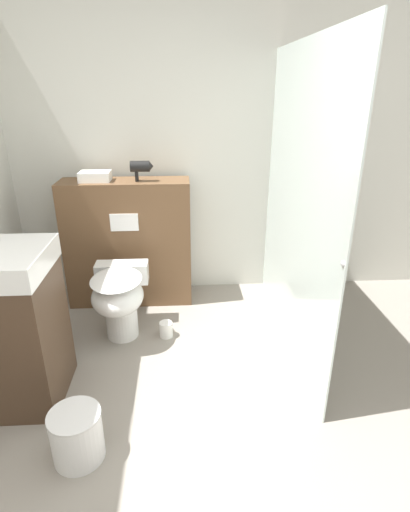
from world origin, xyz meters
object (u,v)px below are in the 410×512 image
sink_vanity (2,328)px  toilet (119,297)px  waste_bin (77,436)px  hair_drier (141,167)px

sink_vanity → toilet: bearing=45.7°
sink_vanity → waste_bin: sink_vanity is taller
hair_drier → waste_bin: (-0.24, -1.62, -1.04)m
toilet → waste_bin: bearing=-94.3°
toilet → waste_bin: 1.09m
toilet → hair_drier: 1.02m
toilet → sink_vanity: bearing=-134.3°
hair_drier → waste_bin: hair_drier is taller
toilet → hair_drier: bearing=73.9°
sink_vanity → waste_bin: bearing=-44.4°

